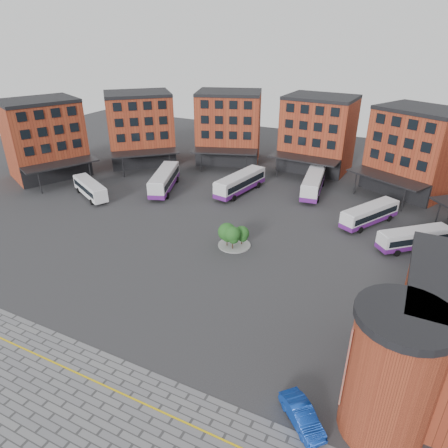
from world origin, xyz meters
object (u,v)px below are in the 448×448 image
at_px(bus_c, 240,183).
at_px(bus_a, 90,188).
at_px(bus_f, 414,238).
at_px(bus_d, 313,183).
at_px(bus_b, 164,180).
at_px(tree_island, 233,235).
at_px(blue_car, 302,415).
at_px(bus_e, 370,214).

bearing_deg(bus_c, bus_a, -138.97).
distance_m(bus_a, bus_f, 51.27).
bearing_deg(bus_a, bus_d, -34.09).
bearing_deg(bus_c, bus_b, -149.06).
bearing_deg(tree_island, blue_car, -53.95).
xyz_separation_m(tree_island, blue_car, (15.81, -21.72, -1.10)).
xyz_separation_m(bus_d, bus_e, (10.74, -8.51, -0.27)).
relative_size(tree_island, bus_e, 0.42).
bearing_deg(bus_d, bus_e, -45.89).
bearing_deg(blue_car, bus_a, 103.23).
bearing_deg(tree_island, bus_d, 79.12).
height_order(bus_b, blue_car, bus_b).
bearing_deg(bus_e, blue_car, -60.01).
relative_size(bus_c, bus_e, 1.19).
bearing_deg(bus_b, tree_island, -54.50).
distance_m(bus_a, bus_d, 38.72).
relative_size(bus_b, bus_c, 1.01).
relative_size(bus_a, bus_c, 0.81).
distance_m(bus_c, bus_e, 22.54).
height_order(bus_b, bus_d, bus_b).
distance_m(bus_b, bus_e, 35.11).
xyz_separation_m(bus_d, blue_car, (11.26, -45.40, -1.13)).
distance_m(bus_a, bus_c, 25.93).
height_order(bus_a, bus_c, bus_c).
xyz_separation_m(tree_island, bus_b, (-19.78, 13.44, 0.04)).
bearing_deg(bus_c, bus_f, -5.33).
height_order(bus_a, bus_b, bus_b).
relative_size(bus_d, bus_e, 1.21).
bearing_deg(bus_a, bus_f, -57.22).
height_order(bus_b, bus_f, bus_b).
distance_m(bus_d, blue_car, 46.79).
xyz_separation_m(tree_island, bus_e, (15.29, 15.17, -0.24)).
bearing_deg(blue_car, bus_d, 57.76).
bearing_deg(bus_a, bus_e, -50.10).
bearing_deg(bus_d, tree_island, -108.38).
relative_size(bus_a, bus_f, 1.10).
bearing_deg(tree_island, bus_b, 145.80).
bearing_deg(bus_f, blue_car, -51.75).
bearing_deg(bus_a, bus_b, -21.58).
xyz_separation_m(bus_e, bus_f, (6.37, -5.07, -0.08)).
xyz_separation_m(bus_c, blue_car, (22.86, -39.92, -1.10)).
distance_m(bus_a, bus_e, 45.80).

